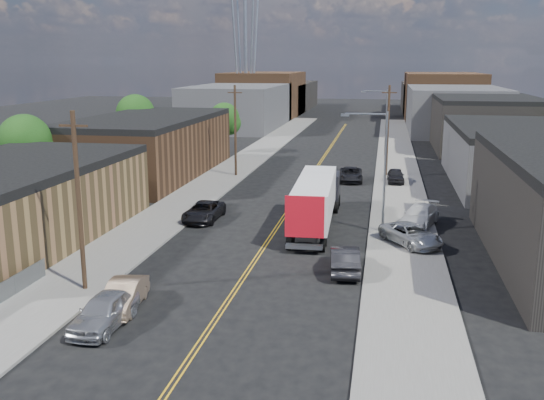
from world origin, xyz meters
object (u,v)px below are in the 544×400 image
at_px(car_right_oncoming, 345,259).
at_px(car_right_lot_b, 419,215).
at_px(car_left_a, 104,311).
at_px(car_right_lot_c, 396,176).
at_px(car_ahead_truck, 351,174).
at_px(semi_truck, 317,197).
at_px(car_left_b, 123,295).
at_px(car_right_lot_a, 411,235).
at_px(car_left_c, 204,211).

xyz_separation_m(car_right_oncoming, car_right_lot_b, (4.96, 11.30, 0.12)).
xyz_separation_m(car_left_a, car_right_lot_b, (15.77, 21.27, 0.11)).
distance_m(car_left_a, car_right_oncoming, 14.71).
xyz_separation_m(car_right_lot_c, car_ahead_truck, (-4.69, 0.50, -0.13)).
height_order(semi_truck, car_right_lot_c, semi_truck).
bearing_deg(car_right_oncoming, car_right_lot_b, -119.50).
bearing_deg(car_right_lot_c, car_left_b, -113.37).
distance_m(car_right_lot_a, car_ahead_truck, 23.42).
height_order(semi_truck, car_left_c, semi_truck).
relative_size(car_left_c, car_right_lot_c, 1.28).
bearing_deg(car_right_oncoming, car_left_a, 36.88).
height_order(car_left_a, car_left_b, car_left_a).
relative_size(car_right_lot_c, car_ahead_truck, 0.79).
bearing_deg(car_left_c, car_right_lot_a, -14.22).
height_order(car_left_b, car_right_lot_c, car_right_lot_c).
bearing_deg(car_right_lot_a, car_left_a, -167.22).
bearing_deg(car_right_lot_c, car_left_a, -112.24).
height_order(car_right_lot_b, car_ahead_truck, car_right_lot_b).
bearing_deg(car_right_lot_a, car_right_lot_b, 47.12).
height_order(car_right_oncoming, car_ahead_truck, car_right_oncoming).
bearing_deg(car_left_c, car_right_lot_c, 50.08).
relative_size(car_right_lot_a, car_ahead_truck, 0.98).
distance_m(car_left_b, car_right_lot_b, 24.75).
distance_m(car_left_a, car_right_lot_a, 21.89).
xyz_separation_m(car_right_oncoming, car_right_lot_c, (3.37, 28.28, 0.06)).
relative_size(car_left_b, car_right_lot_b, 0.85).
bearing_deg(car_right_lot_c, car_right_lot_b, -86.56).
height_order(car_right_oncoming, car_right_lot_b, car_right_lot_b).
relative_size(car_left_b, car_ahead_truck, 0.86).
distance_m(semi_truck, car_right_lot_a, 8.39).
distance_m(semi_truck, car_ahead_truck, 18.51).
bearing_deg(car_ahead_truck, car_left_b, -108.13).
height_order(car_left_a, car_right_lot_b, car_right_lot_b).
height_order(car_left_a, car_left_c, car_left_a).
relative_size(car_left_c, car_right_lot_a, 1.04).
relative_size(car_left_a, car_left_c, 0.90).
bearing_deg(car_ahead_truck, car_right_oncoming, -90.95).
height_order(semi_truck, car_ahead_truck, semi_truck).
bearing_deg(car_left_a, car_right_oncoming, 44.26).
bearing_deg(car_left_a, car_right_lot_a, 48.46).
bearing_deg(car_left_c, car_right_oncoming, -40.05).
bearing_deg(semi_truck, car_left_c, 179.00).
bearing_deg(car_right_lot_b, car_ahead_truck, 126.39).
distance_m(car_right_lot_a, car_right_lot_b, 5.36).
distance_m(car_right_lot_b, car_right_lot_c, 17.06).
relative_size(car_left_a, car_right_lot_a, 0.93).
height_order(car_left_b, car_ahead_truck, car_left_b).
bearing_deg(semi_truck, car_right_lot_a, -34.19).
bearing_deg(semi_truck, car_left_b, -115.72).
xyz_separation_m(car_left_c, car_ahead_truck, (10.66, 18.56, -0.01)).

